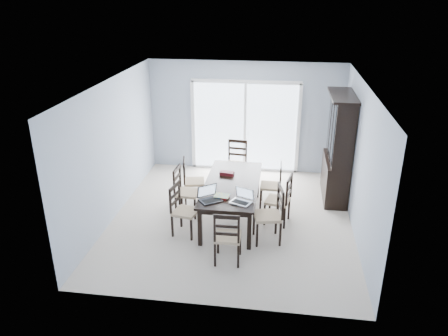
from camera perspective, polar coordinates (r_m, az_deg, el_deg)
The scene contains 24 objects.
floor at distance 8.45m, azimuth 1.01°, elevation -6.60°, with size 5.00×5.00×0.00m, color beige.
ceiling at distance 7.53m, azimuth 1.15°, elevation 10.94°, with size 5.00×5.00×0.00m, color white.
back_wall at distance 10.26m, azimuth 2.79°, elevation 6.62°, with size 4.50×0.02×2.60m, color #96A2B3.
wall_left at distance 8.45m, azimuth -14.27°, elevation 2.37°, with size 0.02×5.00×2.60m, color #96A2B3.
wall_right at distance 7.97m, azimuth 17.35°, elevation 0.78°, with size 0.02×5.00×2.60m, color #96A2B3.
balcony at distance 11.63m, azimuth 3.14°, elevation 1.57°, with size 4.50×2.00×0.10m, color gray.
railing at distance 12.38m, azimuth 3.61°, elevation 5.81°, with size 4.50×0.06×1.10m, color #99999E.
dining_table at distance 8.14m, azimuth 1.04°, elevation -2.46°, with size 1.00×2.20×0.75m.
china_hutch at distance 9.17m, azimuth 14.71°, elevation 2.41°, with size 0.50×1.38×2.20m.
sliding_door at distance 10.30m, azimuth 2.76°, elevation 5.44°, with size 2.52×0.05×2.18m.
chair_left_near at distance 7.76m, azimuth -5.69°, elevation -4.74°, with size 0.49×0.48×1.08m.
chair_left_mid at distance 8.41m, azimuth -5.40°, elevation -2.34°, with size 0.46×0.44×1.11m.
chair_left_far at distance 8.89m, azimuth -4.52°, elevation -1.03°, with size 0.49×0.48×1.08m.
chair_right_near at distance 7.53m, azimuth 6.48°, elevation -5.26°, with size 0.54×0.53×1.18m.
chair_right_mid at distance 8.10m, azimuth 7.71°, elevation -3.49°, with size 0.51×0.50×1.11m.
chair_right_far at distance 8.74m, azimuth 6.70°, elevation -1.61°, with size 0.41×0.40×1.05m.
chair_end_near at distance 6.88m, azimuth 0.44°, elevation -8.42°, with size 0.42×0.43×1.09m.
chair_end_far at distance 9.69m, azimuth 1.67°, elevation 1.35°, with size 0.47×0.48×1.15m.
laptop_dark at distance 7.42m, azimuth -1.73°, elevation -3.90°, with size 0.44×0.42×0.25m.
laptop_silver at distance 7.36m, azimuth 2.20°, elevation -4.19°, with size 0.41×0.35×0.24m.
book_stack at distance 7.56m, azimuth -0.34°, elevation -3.72°, with size 0.29×0.23×0.04m.
cell_phone at distance 7.30m, azimuth 1.39°, elevation -4.86°, with size 0.10×0.05×0.01m, color black.
game_box at distance 8.44m, azimuth 0.38°, elevation -0.70°, with size 0.27×0.13×0.07m, color #4E100F.
hot_tub at distance 11.48m, azimuth 0.03°, elevation 4.09°, with size 2.13×1.97×0.95m.
Camera 1 is at (0.88, -7.32, 4.13)m, focal length 35.00 mm.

